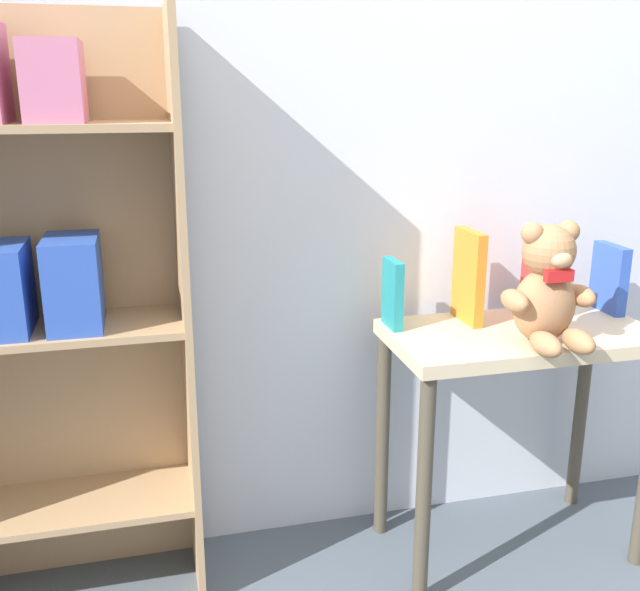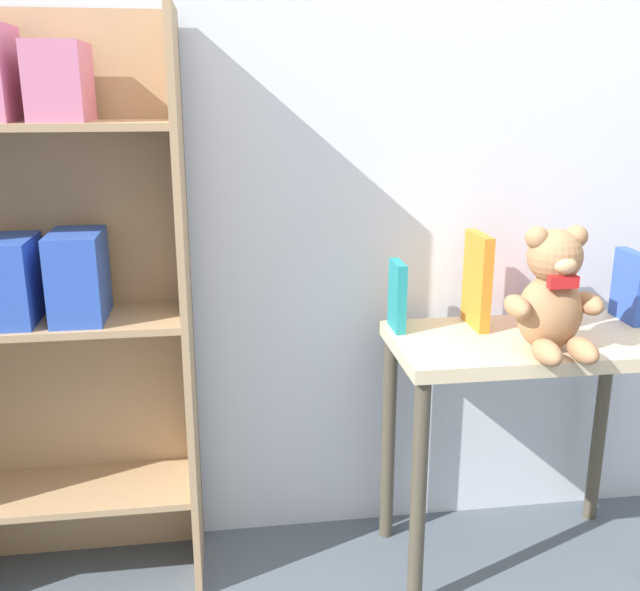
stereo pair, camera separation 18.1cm
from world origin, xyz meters
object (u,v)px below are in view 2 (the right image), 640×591
(teddy_bear, at_px, (553,296))
(book_standing_blue, at_px, (630,286))
(display_table, at_px, (525,378))
(book_standing_red, at_px, (553,287))
(book_standing_orange, at_px, (477,280))
(book_standing_teal, at_px, (397,296))
(bookshelf_side, at_px, (49,277))

(teddy_bear, distance_m, book_standing_blue, 0.39)
(display_table, relative_size, book_standing_red, 3.56)
(book_standing_orange, height_order, book_standing_red, book_standing_orange)
(book_standing_blue, bearing_deg, book_standing_teal, 179.98)
(display_table, distance_m, book_standing_orange, 0.29)
(bookshelf_side, xyz_separation_m, teddy_bear, (1.22, -0.23, -0.03))
(book_standing_teal, height_order, book_standing_blue, book_standing_blue)
(book_standing_orange, bearing_deg, book_standing_blue, -1.87)
(book_standing_blue, bearing_deg, book_standing_orange, 179.60)
(bookshelf_side, height_order, display_table, bookshelf_side)
(teddy_bear, bearing_deg, book_standing_red, 63.60)
(book_standing_orange, bearing_deg, book_standing_teal, 179.28)
(bookshelf_side, height_order, book_standing_blue, bookshelf_side)
(book_standing_orange, relative_size, book_standing_red, 1.27)
(display_table, height_order, teddy_bear, teddy_bear)
(book_standing_orange, bearing_deg, bookshelf_side, 178.71)
(display_table, distance_m, book_standing_blue, 0.41)
(bookshelf_side, xyz_separation_m, book_standing_teal, (0.89, -0.02, -0.08))
(book_standing_red, bearing_deg, book_standing_teal, 179.90)
(bookshelf_side, bearing_deg, book_standing_red, -0.82)
(display_table, xyz_separation_m, book_standing_blue, (0.33, 0.10, 0.22))
(display_table, distance_m, teddy_bear, 0.28)
(book_standing_red, bearing_deg, teddy_bear, -116.22)
(book_standing_red, bearing_deg, book_standing_orange, 179.99)
(book_standing_teal, xyz_separation_m, book_standing_orange, (0.22, -0.00, 0.04))
(bookshelf_side, relative_size, display_table, 2.07)
(bookshelf_side, xyz_separation_m, book_standing_red, (1.33, -0.02, -0.07))
(teddy_bear, bearing_deg, book_standing_orange, 117.72)
(book_standing_red, bearing_deg, book_standing_blue, -2.66)
(teddy_bear, relative_size, book_standing_red, 1.55)
(bookshelf_side, bearing_deg, display_table, -5.91)
(book_standing_teal, bearing_deg, book_standing_red, -0.15)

